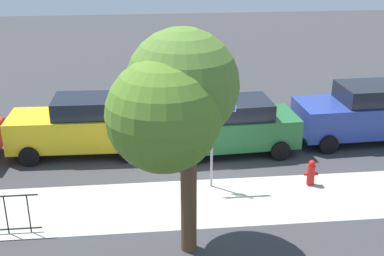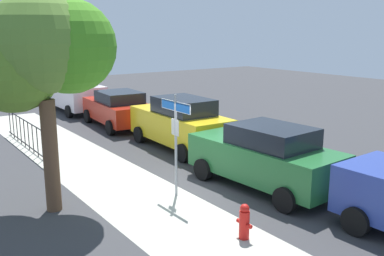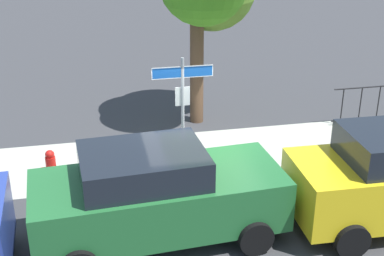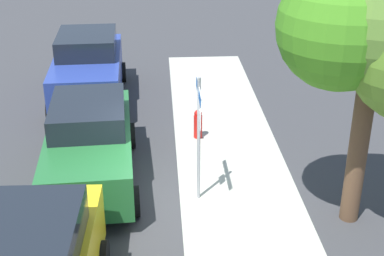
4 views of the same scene
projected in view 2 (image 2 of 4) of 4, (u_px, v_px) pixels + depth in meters
The scene contains 10 objects.
ground_plane at pixel (182, 189), 12.22m from camera, with size 60.00×60.00×0.00m, color #38383A.
sidewalk_strip at pixel (108, 178), 13.07m from camera, with size 24.00×2.60×0.00m, color #AFAE9E.
street_sign at pixel (176, 127), 11.32m from camera, with size 1.32×0.07×2.73m.
shade_tree at pixel (39, 52), 10.15m from camera, with size 2.82×3.48×5.23m.
car_green at pixel (265, 156), 12.12m from camera, with size 4.59×2.25×1.81m.
car_yellow at pixel (180, 123), 16.15m from camera, with size 4.69×2.03×1.93m.
car_red at pixel (118, 108), 19.90m from camera, with size 4.44×2.36×1.64m.
car_white at pixel (75, 92), 23.54m from camera, with size 4.62×2.05×2.13m.
iron_fence at pixel (26, 134), 16.27m from camera, with size 5.41×0.04×1.07m.
fire_hydrant at pixel (244, 222), 9.23m from camera, with size 0.42×0.22×0.78m.
Camera 2 is at (-9.56, 6.48, 4.34)m, focal length 41.00 mm.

